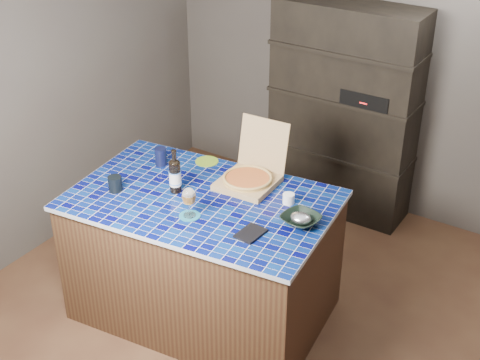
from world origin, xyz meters
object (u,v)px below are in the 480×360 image
Objects in this scene: mead_bottle at (175,175)px; pizza_box at (249,177)px; wine_glass at (189,197)px; dvd_case at (251,233)px; bowl at (301,220)px; kitchen_island at (203,256)px.

pizza_box is at bearing 44.05° from mead_bottle.
wine_glass is at bearing -102.81° from pizza_box.
bowl reaches higher than dvd_case.
pizza_box is 0.50m from mead_bottle.
pizza_box is 0.55m from wine_glass.
pizza_box is 0.57m from bowl.
mead_bottle reaches higher than wine_glass.
kitchen_island is at bearing 106.47° from wine_glass.
wine_glass is 0.44m from dvd_case.
pizza_box reaches higher than kitchen_island.
dvd_case is (0.68, -0.16, -0.11)m from mead_bottle.
wine_glass is (-0.10, -0.54, 0.08)m from pizza_box.
dvd_case is 0.80× the size of bowl.
kitchen_island is 7.90× the size of bowl.
mead_bottle is at bearing 179.16° from kitchen_island.
mead_bottle is at bearing -173.30° from bowl.
pizza_box is 2.31× the size of wine_glass.
pizza_box is 1.48× the size of mead_bottle.
mead_bottle is at bearing 142.85° from wine_glass.
wine_glass reaches higher than bowl.
mead_bottle is 0.70m from dvd_case.
wine_glass reaches higher than kitchen_island.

